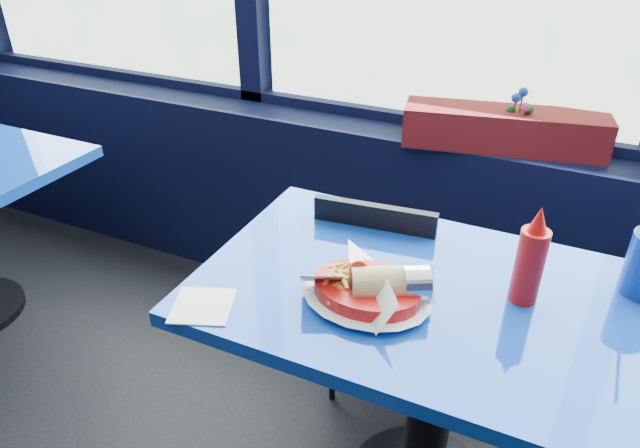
{
  "coord_description": "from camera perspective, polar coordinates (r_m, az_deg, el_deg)",
  "views": [
    {
      "loc": [
        0.48,
        0.9,
        1.58
      ],
      "look_at": [
        -0.02,
        1.98,
        0.88
      ],
      "focal_mm": 32.0,
      "sensor_mm": 36.0,
      "label": 1
    }
  ],
  "objects": [
    {
      "name": "near_table",
      "position": [
        1.51,
        11.75,
        -12.44
      ],
      "size": [
        1.2,
        0.7,
        0.75
      ],
      "color": "black",
      "rests_on": "ground"
    },
    {
      "name": "ketchup_bottle",
      "position": [
        1.37,
        20.27,
        -3.45
      ],
      "size": [
        0.07,
        0.07,
        0.25
      ],
      "color": "red",
      "rests_on": "near_table"
    },
    {
      "name": "food_basket",
      "position": [
        1.33,
        4.97,
        -6.46
      ],
      "size": [
        0.29,
        0.27,
        0.1
      ],
      "rotation": [
        0.0,
        0.0,
        0.06
      ],
      "color": "red",
      "rests_on": "near_table"
    },
    {
      "name": "napkin",
      "position": [
        1.36,
        -11.64,
        -8.01
      ],
      "size": [
        0.17,
        0.17,
        0.0
      ],
      "primitive_type": "cube",
      "rotation": [
        0.0,
        0.0,
        0.37
      ],
      "color": "white",
      "rests_on": "near_table"
    },
    {
      "name": "chair_near_back",
      "position": [
        1.87,
        6.44,
        -6.22
      ],
      "size": [
        0.41,
        0.41,
        0.82
      ],
      "rotation": [
        0.0,
        0.0,
        3.25
      ],
      "color": "black",
      "rests_on": "ground"
    },
    {
      "name": "window_sill",
      "position": [
        2.35,
        9.7,
        -0.11
      ],
      "size": [
        5.0,
        0.26,
        0.8
      ],
      "primitive_type": "cube",
      "color": "black",
      "rests_on": "ground"
    },
    {
      "name": "flower_vase",
      "position": [
        2.07,
        18.95,
        8.63
      ],
      "size": [
        0.12,
        0.13,
        0.22
      ],
      "rotation": [
        0.0,
        0.0,
        0.22
      ],
      "color": "silver",
      "rests_on": "window_sill"
    },
    {
      "name": "planter_box",
      "position": [
        2.09,
        17.87,
        9.03
      ],
      "size": [
        0.7,
        0.3,
        0.14
      ],
      "primitive_type": "cube",
      "rotation": [
        0.0,
        0.0,
        0.19
      ],
      "color": "maroon",
      "rests_on": "window_sill"
    }
  ]
}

